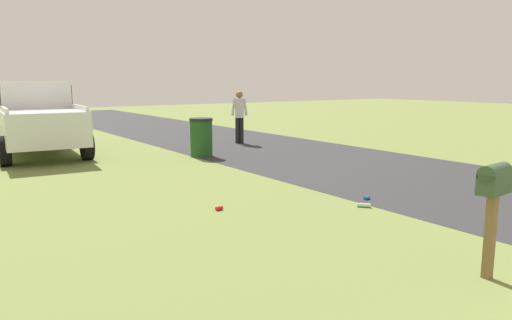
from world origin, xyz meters
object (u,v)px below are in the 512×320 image
object	(u,v)px
pedestrian	(239,113)
trash_bin	(201,137)
pickup_truck	(37,116)
mailbox	(494,189)

from	to	relation	value
pedestrian	trash_bin	bearing A→B (deg)	154.60
pickup_truck	trash_bin	size ratio (longest dim) A/B	4.56
mailbox	pickup_truck	size ratio (longest dim) A/B	0.26
pedestrian	pickup_truck	bearing A→B (deg)	106.24
pickup_truck	trash_bin	bearing A→B (deg)	-126.01
mailbox	trash_bin	xyz separation A→B (m)	(9.32, -1.50, -0.45)
mailbox	pedestrian	xyz separation A→B (m)	(11.17, -3.94, 0.04)
pickup_truck	trash_bin	xyz separation A→B (m)	(-3.07, -3.67, -0.56)
pickup_truck	trash_bin	distance (m)	4.81
mailbox	pickup_truck	xyz separation A→B (m)	(12.38, 2.17, 0.11)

